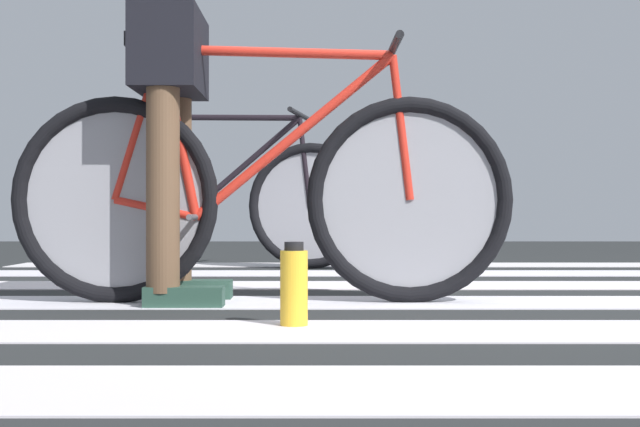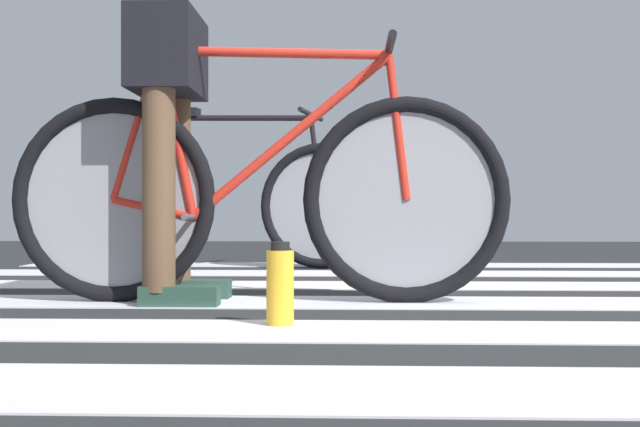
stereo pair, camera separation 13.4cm
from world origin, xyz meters
TOP-DOWN VIEW (x-y plane):
  - ground at (0.00, 0.00)m, footprint 18.00×14.00m
  - crosswalk_markings at (-0.00, -0.12)m, footprint 5.44×5.02m
  - bicycle_1_of_2 at (-0.83, -0.14)m, footprint 1.74×0.52m
  - cyclist_1_of_2 at (-1.14, -0.14)m, footprint 0.31×0.41m
  - bicycle_2_of_2 at (-1.19, 1.91)m, footprint 1.72×0.55m
  - water_bottle at (-0.70, -0.77)m, footprint 0.08×0.08m

SIDE VIEW (x-z plane):
  - ground at x=0.00m, z-range 0.00..0.02m
  - crosswalk_markings at x=0.00m, z-range 0.02..0.02m
  - water_bottle at x=-0.70m, z-range 0.01..0.25m
  - bicycle_1_of_2 at x=-0.83m, z-range -0.06..0.87m
  - bicycle_2_of_2 at x=-1.19m, z-range -0.06..0.87m
  - cyclist_1_of_2 at x=-1.14m, z-range 0.17..1.17m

